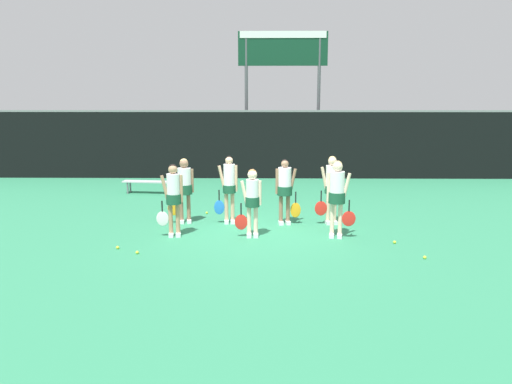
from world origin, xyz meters
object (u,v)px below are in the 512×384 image
(tennis_ball_2, at_px, (207,213))
(player_0, at_px, (173,194))
(player_4, at_px, (229,184))
(scoreboard, at_px, (283,63))
(player_2, at_px, (337,192))
(tennis_ball_4, at_px, (118,247))
(player_3, at_px, (184,185))
(tennis_ball_3, at_px, (425,257))
(tennis_ball_0, at_px, (395,242))
(player_6, at_px, (332,184))
(bench_courtside, at_px, (152,183))
(player_5, at_px, (285,186))
(tennis_ball_1, at_px, (137,252))
(player_1, at_px, (252,197))

(tennis_ball_2, bearing_deg, player_0, -101.98)
(player_4, bearing_deg, scoreboard, 75.70)
(player_0, xyz_separation_m, player_2, (3.80, -0.03, 0.07))
(player_4, height_order, tennis_ball_4, player_4)
(scoreboard, height_order, player_2, scoreboard)
(player_3, xyz_separation_m, tennis_ball_3, (5.32, -2.95, -0.97))
(player_4, distance_m, tennis_ball_0, 4.36)
(tennis_ball_2, height_order, tennis_ball_3, tennis_ball_3)
(player_6, distance_m, tennis_ball_2, 3.66)
(bench_courtside, relative_size, tennis_ball_2, 31.95)
(tennis_ball_3, bearing_deg, tennis_ball_2, 140.72)
(scoreboard, distance_m, tennis_ball_2, 9.77)
(player_0, relative_size, tennis_ball_4, 24.56)
(tennis_ball_4, bearing_deg, player_0, 45.21)
(player_5, height_order, tennis_ball_3, player_5)
(player_2, height_order, player_6, player_2)
(tennis_ball_0, bearing_deg, tennis_ball_4, -175.26)
(bench_courtside, relative_size, player_0, 1.21)
(tennis_ball_2, xyz_separation_m, tennis_ball_3, (4.87, -3.98, 0.00))
(player_0, bearing_deg, tennis_ball_2, 69.97)
(player_0, distance_m, tennis_ball_1, 1.79)
(scoreboard, height_order, player_4, scoreboard)
(bench_courtside, xyz_separation_m, player_6, (5.56, -4.18, 0.67))
(bench_courtside, xyz_separation_m, tennis_ball_2, (2.21, -3.08, -0.34))
(tennis_ball_2, bearing_deg, player_4, -55.85)
(player_2, relative_size, player_3, 1.07)
(player_1, xyz_separation_m, tennis_ball_4, (-2.88, -1.04, -0.90))
(player_2, bearing_deg, tennis_ball_3, -36.17)
(player_1, bearing_deg, player_3, 141.61)
(scoreboard, height_order, player_0, scoreboard)
(tennis_ball_0, height_order, tennis_ball_2, tennis_ball_0)
(player_0, distance_m, tennis_ball_4, 1.77)
(tennis_ball_3, xyz_separation_m, tennis_ball_4, (-6.41, 0.59, 0.00))
(bench_courtside, relative_size, tennis_ball_4, 29.62)
(player_3, height_order, tennis_ball_3, player_3)
(player_6, bearing_deg, tennis_ball_0, -63.78)
(player_4, bearing_deg, player_5, -7.30)
(player_5, relative_size, tennis_ball_0, 24.11)
(player_1, relative_size, player_3, 0.95)
(player_2, bearing_deg, scoreboard, 104.39)
(player_1, bearing_deg, player_4, 113.70)
(tennis_ball_0, height_order, tennis_ball_4, same)
(player_3, bearing_deg, tennis_ball_4, -125.64)
(player_3, xyz_separation_m, tennis_ball_2, (0.45, 1.03, -0.98))
(player_0, bearing_deg, bench_courtside, 99.51)
(tennis_ball_3, bearing_deg, player_0, 163.02)
(scoreboard, bearing_deg, tennis_ball_1, -106.04)
(tennis_ball_3, distance_m, tennis_ball_4, 6.44)
(player_0, bearing_deg, tennis_ball_0, -14.27)
(tennis_ball_1, xyz_separation_m, tennis_ball_4, (-0.51, 0.35, 0.00))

